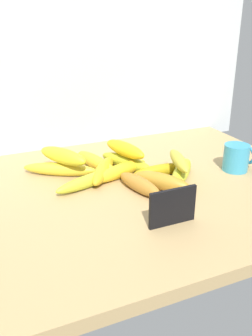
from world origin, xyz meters
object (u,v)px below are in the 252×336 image
object	(u,v)px
banana_5	(96,162)
banana_6	(60,169)
banana_2	(103,171)
banana_9	(181,172)
banana_10	(125,149)
banana_11	(179,161)
banana_1	(90,180)
coffee_mug	(237,157)
chalkboard_sign	(172,208)
banana_0	(162,170)
banana_4	(161,181)
banana_7	(139,184)
banana_8	(120,171)
banana_3	(126,162)
banana_12	(63,156)

from	to	relation	value
banana_5	banana_6	world-z (taller)	banana_5
banana_2	banana_9	bearing A→B (deg)	-26.85
banana_5	banana_10	distance (cm)	9.30
banana_10	banana_11	size ratio (longest dim) A/B	1.04
banana_10	banana_9	bearing A→B (deg)	-49.70
banana_1	banana_10	distance (cm)	15.70
coffee_mug	chalkboard_sign	bearing A→B (deg)	-150.27
banana_0	coffee_mug	bearing A→B (deg)	-13.48
banana_2	banana_6	distance (cm)	12.34
chalkboard_sign	banana_10	xyz separation A→B (cm)	(3.08, 32.21, 2.21)
banana_2	banana_5	bearing A→B (deg)	86.75
banana_6	banana_0	bearing A→B (deg)	-24.17
banana_5	banana_10	size ratio (longest dim) A/B	1.24
banana_4	banana_11	distance (cm)	8.35
banana_7	chalkboard_sign	bearing A→B (deg)	-91.47
banana_2	banana_8	size ratio (longest dim) A/B	0.91
coffee_mug	banana_11	size ratio (longest dim) A/B	0.57
chalkboard_sign	banana_3	bearing A→B (deg)	83.95
chalkboard_sign	banana_11	xyz separation A→B (cm)	(13.06, 18.99, 1.86)
banana_4	banana_7	size ratio (longest dim) A/B	1.04
chalkboard_sign	banana_7	bearing A→B (deg)	88.53
coffee_mug	banana_9	distance (cm)	18.03
banana_2	banana_3	world-z (taller)	banana_2
banana_7	banana_11	world-z (taller)	banana_11
chalkboard_sign	banana_0	bearing A→B (deg)	65.87
banana_2	banana_7	world-z (taller)	banana_2
banana_2	banana_11	size ratio (longest dim) A/B	1.17
banana_0	banana_10	xyz separation A→B (cm)	(-7.44, 8.71, 4.39)
banana_9	banana_11	bearing A→B (deg)	-173.13
banana_6	banana_11	bearing A→B (deg)	-29.52
coffee_mug	banana_10	bearing A→B (deg)	154.43
banana_3	banana_10	distance (cm)	4.08
banana_7	banana_4	bearing A→B (deg)	-9.42
banana_12	banana_2	bearing A→B (deg)	-31.11
banana_4	banana_6	distance (cm)	28.91
coffee_mug	banana_7	size ratio (longest dim) A/B	0.57
banana_0	banana_4	size ratio (longest dim) A/B	1.06
banana_3	banana_12	xyz separation A→B (cm)	(-17.94, 2.34, 3.88)
banana_6	banana_8	xyz separation A→B (cm)	(15.06, -8.03, 0.08)
banana_1	banana_3	bearing A→B (deg)	28.37
banana_0	banana_8	world-z (taller)	banana_8
banana_2	banana_7	size ratio (longest dim) A/B	1.17
chalkboard_sign	banana_4	world-z (taller)	chalkboard_sign
banana_2	banana_8	world-z (taller)	banana_2
banana_11	banana_8	bearing A→B (deg)	148.91
banana_3	banana_12	size ratio (longest dim) A/B	1.12
banana_3	banana_4	bearing A→B (deg)	-80.64
banana_11	banana_4	bearing A→B (deg)	-157.19
banana_5	banana_2	bearing A→B (deg)	-93.25
banana_2	coffee_mug	bearing A→B (deg)	-15.81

